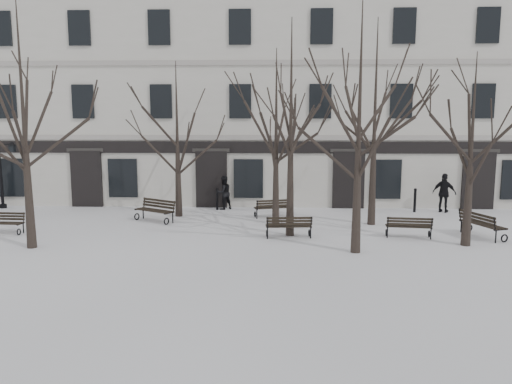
{
  "coord_description": "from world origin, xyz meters",
  "views": [
    {
      "loc": [
        -0.27,
        -17.38,
        4.52
      ],
      "look_at": [
        -1.02,
        3.0,
        1.53
      ],
      "focal_mm": 35.0,
      "sensor_mm": 36.0,
      "label": 1
    }
  ],
  "objects_px": {
    "bench_2": "(409,226)",
    "tree_1": "(291,102)",
    "bench_1": "(289,226)",
    "bench_4": "(274,207)",
    "bench_3": "(155,210)",
    "bench_5": "(481,223)",
    "tree_0": "(22,93)",
    "tree_3": "(473,127)",
    "bench_0": "(2,222)",
    "lamp_post": "(5,170)",
    "tree_2": "(360,98)"
  },
  "relations": [
    {
      "from": "bench_1",
      "to": "lamp_post",
      "type": "bearing_deg",
      "value": -27.5
    },
    {
      "from": "tree_3",
      "to": "bench_2",
      "type": "height_order",
      "value": "tree_3"
    },
    {
      "from": "tree_0",
      "to": "tree_1",
      "type": "bearing_deg",
      "value": 13.78
    },
    {
      "from": "bench_0",
      "to": "lamp_post",
      "type": "bearing_deg",
      "value": 119.63
    },
    {
      "from": "tree_2",
      "to": "bench_0",
      "type": "xyz_separation_m",
      "value": [
        -13.6,
        2.34,
        -4.75
      ]
    },
    {
      "from": "bench_1",
      "to": "bench_2",
      "type": "xyz_separation_m",
      "value": [
        4.59,
        0.17,
        -0.01
      ]
    },
    {
      "from": "tree_3",
      "to": "bench_1",
      "type": "distance_m",
      "value": 7.45
    },
    {
      "from": "bench_1",
      "to": "tree_2",
      "type": "bearing_deg",
      "value": 133.52
    },
    {
      "from": "tree_3",
      "to": "bench_0",
      "type": "bearing_deg",
      "value": 176.0
    },
    {
      "from": "tree_0",
      "to": "bench_1",
      "type": "bearing_deg",
      "value": 11.08
    },
    {
      "from": "bench_0",
      "to": "bench_1",
      "type": "distance_m",
      "value": 11.38
    },
    {
      "from": "tree_0",
      "to": "bench_3",
      "type": "distance_m",
      "value": 7.56
    },
    {
      "from": "tree_0",
      "to": "tree_2",
      "type": "bearing_deg",
      "value": -1.0
    },
    {
      "from": "bench_2",
      "to": "lamp_post",
      "type": "height_order",
      "value": "lamp_post"
    },
    {
      "from": "tree_2",
      "to": "tree_3",
      "type": "relative_size",
      "value": 1.22
    },
    {
      "from": "tree_3",
      "to": "bench_1",
      "type": "xyz_separation_m",
      "value": [
        -6.35,
        0.89,
        -3.78
      ]
    },
    {
      "from": "bench_4",
      "to": "bench_0",
      "type": "bearing_deg",
      "value": 2.74
    },
    {
      "from": "bench_3",
      "to": "bench_4",
      "type": "bearing_deg",
      "value": 43.42
    },
    {
      "from": "tree_0",
      "to": "bench_4",
      "type": "xyz_separation_m",
      "value": [
        8.56,
        5.8,
        -4.92
      ]
    },
    {
      "from": "bench_0",
      "to": "bench_5",
      "type": "relative_size",
      "value": 0.82
    },
    {
      "from": "tree_3",
      "to": "bench_3",
      "type": "distance_m",
      "value": 13.33
    },
    {
      "from": "bench_1",
      "to": "bench_4",
      "type": "bearing_deg",
      "value": -86.4
    },
    {
      "from": "tree_3",
      "to": "bench_5",
      "type": "relative_size",
      "value": 3.29
    },
    {
      "from": "tree_3",
      "to": "bench_0",
      "type": "height_order",
      "value": "tree_3"
    },
    {
      "from": "tree_1",
      "to": "bench_2",
      "type": "relative_size",
      "value": 4.72
    },
    {
      "from": "tree_0",
      "to": "tree_1",
      "type": "height_order",
      "value": "tree_0"
    },
    {
      "from": "bench_1",
      "to": "tree_1",
      "type": "bearing_deg",
      "value": -101.36
    },
    {
      "from": "tree_1",
      "to": "lamp_post",
      "type": "xyz_separation_m",
      "value": [
        -14.29,
        5.53,
        -3.19
      ]
    },
    {
      "from": "bench_2",
      "to": "bench_4",
      "type": "distance_m",
      "value": 6.44
    },
    {
      "from": "bench_0",
      "to": "bench_2",
      "type": "height_order",
      "value": "bench_2"
    },
    {
      "from": "tree_0",
      "to": "bench_4",
      "type": "bearing_deg",
      "value": 34.13
    },
    {
      "from": "tree_0",
      "to": "lamp_post",
      "type": "relative_size",
      "value": 2.53
    },
    {
      "from": "bench_4",
      "to": "bench_5",
      "type": "xyz_separation_m",
      "value": [
        7.98,
        -3.61,
        0.06
      ]
    },
    {
      "from": "bench_2",
      "to": "bench_5",
      "type": "relative_size",
      "value": 0.84
    },
    {
      "from": "lamp_post",
      "to": "tree_2",
      "type": "bearing_deg",
      "value": -25.87
    },
    {
      "from": "bench_1",
      "to": "lamp_post",
      "type": "relative_size",
      "value": 0.52
    },
    {
      "from": "bench_2",
      "to": "tree_1",
      "type": "bearing_deg",
      "value": 2.79
    },
    {
      "from": "tree_1",
      "to": "lamp_post",
      "type": "relative_size",
      "value": 2.42
    },
    {
      "from": "bench_2",
      "to": "bench_4",
      "type": "bearing_deg",
      "value": -30.1
    },
    {
      "from": "bench_0",
      "to": "bench_2",
      "type": "distance_m",
      "value": 15.97
    },
    {
      "from": "tree_2",
      "to": "bench_1",
      "type": "distance_m",
      "value": 5.6
    },
    {
      "from": "tree_2",
      "to": "bench_3",
      "type": "xyz_separation_m",
      "value": [
        -8.08,
        4.94,
        -4.68
      ]
    },
    {
      "from": "bench_3",
      "to": "bench_2",
      "type": "bearing_deg",
      "value": 17.14
    },
    {
      "from": "bench_0",
      "to": "lamp_post",
      "type": "distance_m",
      "value": 6.51
    },
    {
      "from": "bench_4",
      "to": "tree_1",
      "type": "bearing_deg",
      "value": 84.18
    },
    {
      "from": "tree_1",
      "to": "bench_1",
      "type": "bearing_deg",
      "value": -96.68
    },
    {
      "from": "tree_2",
      "to": "bench_5",
      "type": "relative_size",
      "value": 4.03
    },
    {
      "from": "tree_2",
      "to": "bench_1",
      "type": "xyz_separation_m",
      "value": [
        -2.23,
        1.99,
        -4.73
      ]
    },
    {
      "from": "bench_0",
      "to": "bench_3",
      "type": "distance_m",
      "value": 6.1
    },
    {
      "from": "bench_0",
      "to": "bench_1",
      "type": "relative_size",
      "value": 0.95
    }
  ]
}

